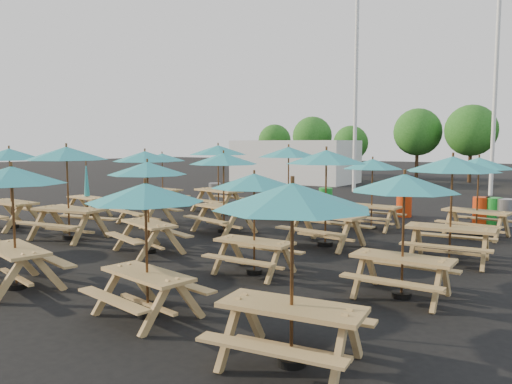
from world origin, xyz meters
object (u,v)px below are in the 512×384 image
Objects in this scene: waste_bin_1 at (326,199)px; waste_bin_5 at (506,212)px; picnic_unit_2 at (87,192)px; waste_bin_2 at (404,205)px; picnic_unit_19 at (479,168)px; picnic_unit_13 at (254,187)px; picnic_unit_1 at (9,159)px; picnic_unit_9 at (147,174)px; picnic_unit_3 at (162,161)px; picnic_unit_16 at (292,208)px; picnic_unit_12 at (146,201)px; picnic_unit_14 at (326,163)px; picnic_unit_11 at (289,157)px; waste_bin_3 at (494,211)px; picnic_unit_18 at (452,171)px; picnic_unit_5 at (67,159)px; picnic_unit_7 at (218,154)px; picnic_unit_17 at (404,191)px; waste_bin_0 at (215,193)px; picnic_unit_8 at (12,183)px; picnic_unit_15 at (372,168)px; picnic_unit_6 at (145,161)px; waste_bin_4 at (481,210)px; picnic_unit_10 at (224,164)px.

waste_bin_5 is at bearing -3.18° from waste_bin_1.
picnic_unit_2 is 11.35m from waste_bin_2.
picnic_unit_13 is at bearing -104.32° from picnic_unit_19.
picnic_unit_9 is at bearing 1.87° from picnic_unit_1.
picnic_unit_19 is at bearing 3.02° from picnic_unit_3.
picnic_unit_16 is 2.55× the size of waste_bin_2.
picnic_unit_13 is at bearing -109.78° from waste_bin_5.
picnic_unit_19 is at bearing 83.15° from picnic_unit_12.
picnic_unit_1 reaches higher than picnic_unit_14.
waste_bin_3 is (6.06, 2.83, -1.73)m from picnic_unit_11.
picnic_unit_1 is 1.13× the size of picnic_unit_16.
picnic_unit_18 is at bearing -64.48° from waste_bin_2.
picnic_unit_9 is 1.08× the size of picnic_unit_16.
picnic_unit_9 is at bearing -109.30° from waste_bin_2.
waste_bin_5 is at bearing 34.31° from picnic_unit_5.
picnic_unit_17 is at bearing -24.72° from picnic_unit_7.
picnic_unit_9 is 2.75× the size of waste_bin_0.
picnic_unit_8 is 10.12m from picnic_unit_15.
picnic_unit_5 reaches higher than picnic_unit_16.
waste_bin_0 is at bearing -179.09° from waste_bin_5.
picnic_unit_18 is 2.75× the size of waste_bin_0.
picnic_unit_19 reaches higher than picnic_unit_3.
picnic_unit_5 is 9.76m from picnic_unit_18.
picnic_unit_15 is at bearing 81.22° from picnic_unit_9.
picnic_unit_2 is 0.84× the size of picnic_unit_11.
picnic_unit_6 is at bearing 130.55° from picnic_unit_8.
waste_bin_0 and waste_bin_3 have the same top height.
picnic_unit_18 reaches higher than waste_bin_1.
picnic_unit_7 is 9.17m from picnic_unit_19.
picnic_unit_5 is at bearing -132.64° from picnic_unit_15.
picnic_unit_15 is at bearing 97.76° from picnic_unit_16.
picnic_unit_1 reaches higher than waste_bin_3.
waste_bin_4 is at bearing 47.60° from picnic_unit_6.
picnic_unit_16 is at bearing -89.53° from waste_bin_4.
picnic_unit_5 reaches higher than picnic_unit_6.
waste_bin_2 and waste_bin_5 have the same top height.
waste_bin_1 is (-0.06, 3.03, -1.73)m from picnic_unit_11.
picnic_unit_9 is (6.08, -0.11, -0.24)m from picnic_unit_1.
picnic_unit_13 is (3.37, -3.37, -0.27)m from picnic_unit_10.
picnic_unit_8 is 6.83m from picnic_unit_17.
picnic_unit_11 is at bearing -25.39° from waste_bin_0.
picnic_unit_16 is 12.73m from waste_bin_4.
picnic_unit_6 reaches higher than picnic_unit_9.
picnic_unit_19 is 2.62× the size of waste_bin_4.
picnic_unit_2 is 2.45× the size of waste_bin_0.
picnic_unit_7 reaches higher than picnic_unit_5.
picnic_unit_14 is (-0.03, 3.28, 0.37)m from picnic_unit_13.
waste_bin_3 is at bearing 156.80° from waste_bin_5.
picnic_unit_16 reaches higher than picnic_unit_2.
picnic_unit_1 reaches higher than picnic_unit_6.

